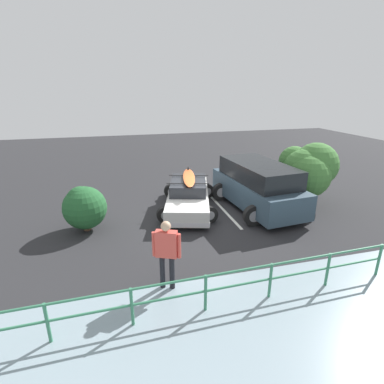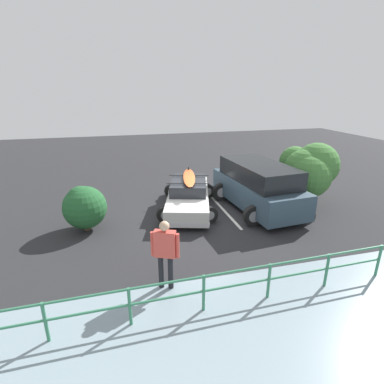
{
  "view_description": "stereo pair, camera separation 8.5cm",
  "coord_description": "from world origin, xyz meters",
  "px_view_note": "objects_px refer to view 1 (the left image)",
  "views": [
    {
      "loc": [
        3.06,
        10.56,
        4.78
      ],
      "look_at": [
        0.25,
        -0.02,
        0.95
      ],
      "focal_mm": 28.0,
      "sensor_mm": 36.0,
      "label": 1
    },
    {
      "loc": [
        2.97,
        10.58,
        4.78
      ],
      "look_at": [
        0.25,
        -0.02,
        0.95
      ],
      "focal_mm": 28.0,
      "sensor_mm": 36.0,
      "label": 2
    }
  ],
  "objects_px": {
    "sedan_car": "(188,195)",
    "suv_car": "(257,185)",
    "bush_near_left": "(85,206)",
    "bush_near_right": "(308,169)",
    "person_bystander": "(167,249)"
  },
  "relations": [
    {
      "from": "sedan_car",
      "to": "suv_car",
      "type": "distance_m",
      "value": 2.86
    },
    {
      "from": "sedan_car",
      "to": "bush_near_right",
      "type": "bearing_deg",
      "value": 172.07
    },
    {
      "from": "sedan_car",
      "to": "suv_car",
      "type": "relative_size",
      "value": 0.94
    },
    {
      "from": "bush_near_left",
      "to": "suv_car",
      "type": "bearing_deg",
      "value": -177.4
    },
    {
      "from": "sedan_car",
      "to": "person_bystander",
      "type": "height_order",
      "value": "person_bystander"
    },
    {
      "from": "bush_near_left",
      "to": "bush_near_right",
      "type": "xyz_separation_m",
      "value": [
        -8.95,
        -0.28,
        0.64
      ]
    },
    {
      "from": "sedan_car",
      "to": "person_bystander",
      "type": "distance_m",
      "value": 5.26
    },
    {
      "from": "suv_car",
      "to": "bush_near_left",
      "type": "xyz_separation_m",
      "value": [
        6.69,
        0.3,
        -0.09
      ]
    },
    {
      "from": "sedan_car",
      "to": "bush_near_left",
      "type": "height_order",
      "value": "bush_near_left"
    },
    {
      "from": "person_bystander",
      "to": "bush_near_right",
      "type": "relative_size",
      "value": 0.68
    },
    {
      "from": "bush_near_left",
      "to": "bush_near_right",
      "type": "relative_size",
      "value": 0.6
    },
    {
      "from": "suv_car",
      "to": "person_bystander",
      "type": "xyz_separation_m",
      "value": [
        4.53,
        4.25,
        0.1
      ]
    },
    {
      "from": "suv_car",
      "to": "person_bystander",
      "type": "distance_m",
      "value": 6.21
    },
    {
      "from": "bush_near_right",
      "to": "person_bystander",
      "type": "bearing_deg",
      "value": 31.89
    },
    {
      "from": "person_bystander",
      "to": "bush_near_right",
      "type": "xyz_separation_m",
      "value": [
        -6.79,
        -4.23,
        0.44
      ]
    }
  ]
}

